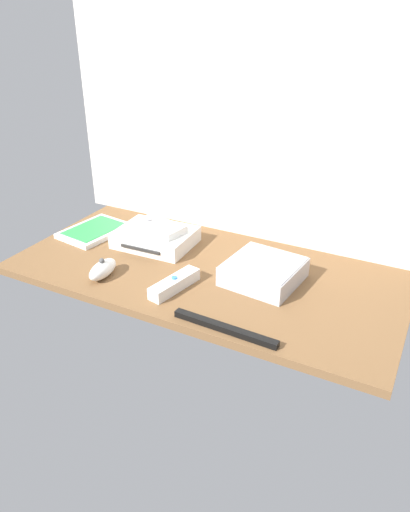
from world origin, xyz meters
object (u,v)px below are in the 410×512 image
(game_console, at_px, (156,237))
(remote_classic_pad, at_px, (159,227))
(game_case, at_px, (94,231))
(remote_wand, at_px, (175,284))
(sensor_bar, at_px, (225,328))
(mini_computer, at_px, (264,271))
(remote_nunchuk, at_px, (103,269))

(game_console, distance_m, remote_classic_pad, 0.03)
(game_case, bearing_deg, game_console, 13.67)
(remote_wand, distance_m, remote_classic_pad, 0.25)
(remote_wand, height_order, remote_classic_pad, remote_classic_pad)
(sensor_bar, bearing_deg, remote_classic_pad, 142.28)
(game_case, xyz_separation_m, sensor_bar, (0.56, -0.26, -0.00))
(mini_computer, relative_size, remote_nunchuk, 1.81)
(remote_classic_pad, bearing_deg, remote_nunchuk, -86.63)
(game_case, xyz_separation_m, remote_classic_pad, (0.21, 0.02, 0.05))
(mini_computer, xyz_separation_m, remote_nunchuk, (-0.36, -0.17, -0.01))
(remote_nunchuk, bearing_deg, game_console, 80.55)
(remote_wand, relative_size, sensor_bar, 0.63)
(mini_computer, relative_size, game_case, 0.90)
(game_case, distance_m, remote_classic_pad, 0.22)
(game_case, distance_m, remote_wand, 0.41)
(game_console, relative_size, remote_classic_pad, 1.38)
(mini_computer, relative_size, remote_wand, 1.22)
(remote_nunchuk, height_order, remote_classic_pad, remote_classic_pad)
(remote_wand, xyz_separation_m, sensor_bar, (0.18, -0.10, -0.01))
(remote_nunchuk, xyz_separation_m, sensor_bar, (0.37, -0.07, -0.01))
(remote_nunchuk, relative_size, remote_classic_pad, 0.66)
(mini_computer, xyz_separation_m, remote_wand, (-0.17, -0.14, -0.01))
(remote_nunchuk, distance_m, sensor_bar, 0.38)
(game_case, bearing_deg, remote_wand, -15.54)
(mini_computer, relative_size, sensor_bar, 0.78)
(game_case, height_order, remote_classic_pad, remote_classic_pad)
(game_case, relative_size, remote_nunchuk, 2.01)
(game_case, height_order, remote_wand, remote_wand)
(remote_classic_pad, relative_size, sensor_bar, 0.65)
(game_console, bearing_deg, remote_classic_pad, 23.32)
(remote_nunchuk, height_order, sensor_bar, remote_nunchuk)
(remote_wand, relative_size, remote_nunchuk, 1.48)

